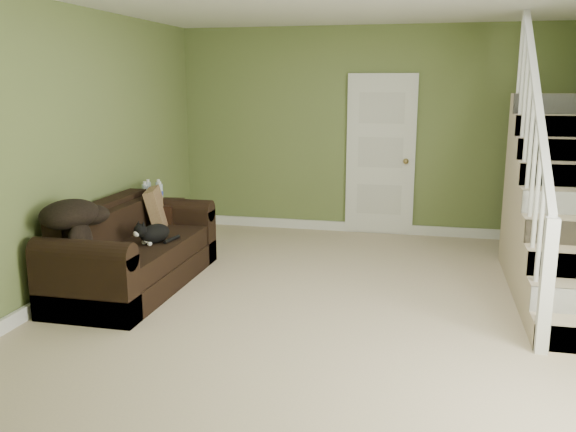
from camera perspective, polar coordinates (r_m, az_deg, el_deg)
The scene contains 14 objects.
floor at distance 5.42m, azimuth 4.93°, elevation -8.30°, with size 5.00×5.50×0.01m, color #CCB693.
wall_back at distance 7.83m, azimuth 8.01°, elevation 7.81°, with size 5.00×0.04×2.60m, color olive.
wall_front at distance 2.45m, azimuth -3.72°, elevation -2.12°, with size 5.00×0.04×2.60m, color olive.
wall_left at distance 5.98m, azimuth -19.38°, elevation 5.83°, with size 0.04×5.50×2.60m, color olive.
baseboard_back at distance 7.99m, azimuth 7.73°, elevation -1.10°, with size 5.00×0.04×0.12m, color white.
baseboard_left at distance 6.22m, azimuth -18.32°, elevation -5.58°, with size 0.04×5.50×0.12m, color white.
door at distance 7.81m, azimuth 8.66°, elevation 5.61°, with size 0.86×0.12×2.02m.
staircase at distance 6.26m, azimuth 24.76°, elevation -0.46°, with size 1.00×2.51×2.82m.
sofa at distance 5.99m, azimuth -14.38°, elevation -3.56°, with size 0.88×2.03×0.80m.
side_table at distance 6.93m, azimuth -12.21°, elevation -1.12°, with size 0.58×0.58×0.86m.
cat at distance 5.83m, azimuth -12.46°, elevation -1.63°, with size 0.30×0.51×0.24m.
banana at distance 5.49m, azimuth -15.26°, elevation -3.39°, with size 0.05×0.18×0.05m, color yellow.
throw_pillow at distance 6.52m, azimuth -12.15°, elevation 0.59°, with size 0.11×0.45×0.45m, color #4B331E.
throw_blanket at distance 5.43m, azimuth -19.75°, elevation 0.16°, with size 0.44×0.58×0.24m, color black.
Camera 1 is at (0.69, -5.02, 1.92)m, focal length 38.00 mm.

